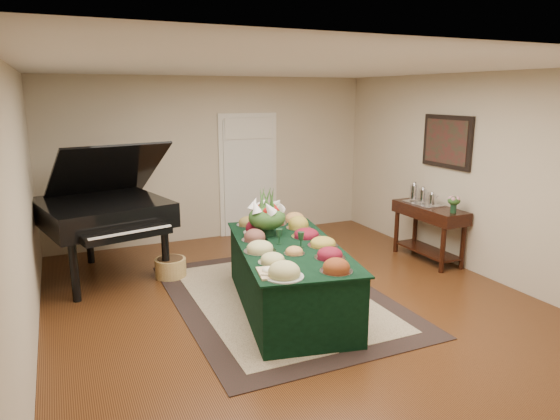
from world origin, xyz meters
name	(u,v)px	position (x,y,z in m)	size (l,w,h in m)	color
ground	(290,300)	(0.00, 0.00, 0.00)	(6.00, 6.00, 0.00)	black
area_rug	(280,297)	(-0.09, 0.11, 0.01)	(2.42, 3.39, 0.01)	black
kitchen_doorway	(249,176)	(0.60, 2.97, 1.02)	(1.05, 0.07, 2.10)	silver
buffet_table	(288,277)	(-0.12, -0.20, 0.38)	(1.52, 2.47, 0.76)	black
food_platters	(287,240)	(-0.12, -0.15, 0.81)	(1.33, 2.27, 0.13)	silver
cutting_board	(276,269)	(-0.61, -0.95, 0.80)	(0.40, 0.40, 0.10)	tan
green_goblets	(290,238)	(-0.11, -0.22, 0.85)	(0.24, 0.29, 0.18)	black
floral_centerpiece	(267,213)	(-0.18, 0.29, 1.04)	(0.47, 0.47, 0.47)	black
grand_piano	(103,211)	(-1.91, 1.75, 0.92)	(1.84, 2.04, 1.81)	black
wicker_basket	(171,268)	(-1.14, 1.36, 0.13)	(0.41, 0.41, 0.26)	#A78043
mahogany_sideboard	(429,219)	(2.49, 0.51, 0.63)	(0.45, 1.22, 0.82)	black
tea_service	(422,196)	(2.50, 0.70, 0.94)	(0.34, 0.58, 0.30)	silver
pink_bouquet	(454,201)	(2.50, 0.04, 0.99)	(0.19, 0.19, 0.24)	black
wall_painting	(447,142)	(2.72, 0.51, 1.75)	(0.05, 0.95, 0.75)	black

